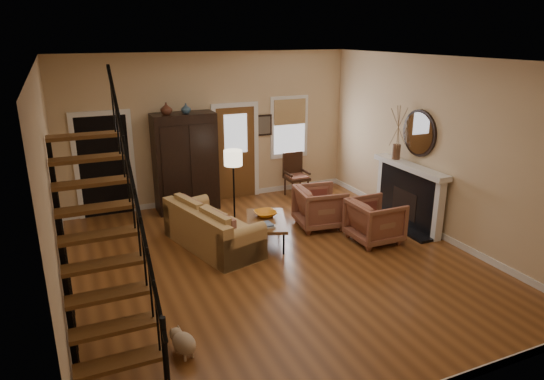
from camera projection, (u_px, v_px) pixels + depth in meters
name	position (u px, v px, depth m)	size (l,w,h in m)	color
room	(217.00, 155.00, 9.04)	(7.00, 7.33, 3.30)	brown
staircase	(99.00, 227.00, 5.44)	(0.94, 2.80, 3.20)	brown
fireplace	(410.00, 189.00, 9.54)	(0.33, 1.95, 2.30)	black
armoire	(185.00, 162.00, 10.28)	(1.30, 0.60, 2.10)	black
vase_a	(166.00, 109.00, 9.70)	(0.24, 0.24, 0.25)	#4C2619
vase_b	(186.00, 108.00, 9.86)	(0.20, 0.20, 0.21)	#334C60
sofa	(213.00, 227.00, 8.62)	(0.88, 2.04, 0.76)	tan
coffee_table	(266.00, 231.00, 8.84)	(0.69, 1.19, 0.45)	brown
bowl	(265.00, 214.00, 8.90)	(0.41, 0.41, 0.10)	orange
books	(267.00, 225.00, 8.45)	(0.22, 0.30, 0.06)	beige
armchair_left	(375.00, 221.00, 8.86)	(0.85, 0.87, 0.79)	brown
armchair_right	(320.00, 207.00, 9.53)	(0.87, 0.89, 0.81)	brown
floor_lamp	(234.00, 189.00, 9.43)	(0.35, 0.35, 1.55)	black
side_chair	(297.00, 176.00, 11.25)	(0.54, 0.54, 1.02)	#341D10
dog	(184.00, 345.00, 5.76)	(0.24, 0.41, 0.30)	#CCB08B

